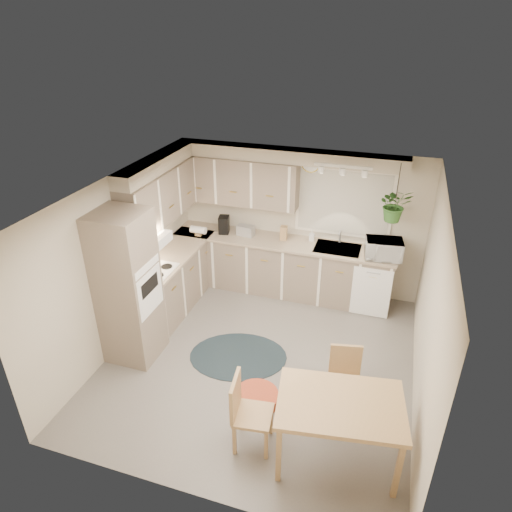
# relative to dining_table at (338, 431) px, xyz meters

# --- Properties ---
(floor) EXTENTS (4.20, 4.20, 0.00)m
(floor) POSITION_rel_dining_table_xyz_m (-1.22, 1.24, -0.39)
(floor) COLOR slate
(floor) RESTS_ON ground
(ceiling) EXTENTS (4.20, 4.20, 0.00)m
(ceiling) POSITION_rel_dining_table_xyz_m (-1.22, 1.24, 2.01)
(ceiling) COLOR white
(ceiling) RESTS_ON wall_back
(wall_back) EXTENTS (4.00, 0.04, 2.40)m
(wall_back) POSITION_rel_dining_table_xyz_m (-1.22, 3.34, 0.81)
(wall_back) COLOR beige
(wall_back) RESTS_ON floor
(wall_front) EXTENTS (4.00, 0.04, 2.40)m
(wall_front) POSITION_rel_dining_table_xyz_m (-1.22, -0.86, 0.81)
(wall_front) COLOR beige
(wall_front) RESTS_ON floor
(wall_left) EXTENTS (0.04, 4.20, 2.40)m
(wall_left) POSITION_rel_dining_table_xyz_m (-3.22, 1.24, 0.81)
(wall_left) COLOR beige
(wall_left) RESTS_ON floor
(wall_right) EXTENTS (0.04, 4.20, 2.40)m
(wall_right) POSITION_rel_dining_table_xyz_m (0.78, 1.24, 0.81)
(wall_right) COLOR beige
(wall_right) RESTS_ON floor
(base_cab_left) EXTENTS (0.60, 1.85, 0.90)m
(base_cab_left) POSITION_rel_dining_table_xyz_m (-2.92, 2.12, 0.06)
(base_cab_left) COLOR gray
(base_cab_left) RESTS_ON floor
(base_cab_back) EXTENTS (3.60, 0.60, 0.90)m
(base_cab_back) POSITION_rel_dining_table_xyz_m (-1.42, 3.04, 0.06)
(base_cab_back) COLOR gray
(base_cab_back) RESTS_ON floor
(counter_left) EXTENTS (0.64, 1.89, 0.04)m
(counter_left) POSITION_rel_dining_table_xyz_m (-2.91, 2.12, 0.53)
(counter_left) COLOR tan
(counter_left) RESTS_ON base_cab_left
(counter_back) EXTENTS (3.64, 0.64, 0.04)m
(counter_back) POSITION_rel_dining_table_xyz_m (-1.42, 3.03, 0.53)
(counter_back) COLOR tan
(counter_back) RESTS_ON base_cab_back
(oven_stack) EXTENTS (0.65, 0.65, 2.10)m
(oven_stack) POSITION_rel_dining_table_xyz_m (-2.90, 0.87, 0.66)
(oven_stack) COLOR gray
(oven_stack) RESTS_ON floor
(wall_oven_face) EXTENTS (0.02, 0.56, 0.58)m
(wall_oven_face) POSITION_rel_dining_table_xyz_m (-2.58, 0.87, 0.66)
(wall_oven_face) COLOR white
(wall_oven_face) RESTS_ON oven_stack
(upper_cab_left) EXTENTS (0.35, 2.00, 0.75)m
(upper_cab_left) POSITION_rel_dining_table_xyz_m (-3.05, 2.24, 1.43)
(upper_cab_left) COLOR gray
(upper_cab_left) RESTS_ON wall_left
(upper_cab_back) EXTENTS (2.00, 0.35, 0.75)m
(upper_cab_back) POSITION_rel_dining_table_xyz_m (-2.22, 3.17, 1.43)
(upper_cab_back) COLOR gray
(upper_cab_back) RESTS_ON wall_back
(soffit_left) EXTENTS (0.30, 2.00, 0.20)m
(soffit_left) POSITION_rel_dining_table_xyz_m (-3.07, 2.24, 1.91)
(soffit_left) COLOR beige
(soffit_left) RESTS_ON wall_left
(soffit_back) EXTENTS (3.60, 0.30, 0.20)m
(soffit_back) POSITION_rel_dining_table_xyz_m (-1.42, 3.19, 1.91)
(soffit_back) COLOR beige
(soffit_back) RESTS_ON wall_back
(cooktop) EXTENTS (0.52, 0.58, 0.02)m
(cooktop) POSITION_rel_dining_table_xyz_m (-2.90, 1.54, 0.55)
(cooktop) COLOR white
(cooktop) RESTS_ON counter_left
(range_hood) EXTENTS (0.40, 0.60, 0.14)m
(range_hood) POSITION_rel_dining_table_xyz_m (-2.92, 1.54, 1.01)
(range_hood) COLOR white
(range_hood) RESTS_ON upper_cab_left
(window_blinds) EXTENTS (1.40, 0.02, 1.00)m
(window_blinds) POSITION_rel_dining_table_xyz_m (-0.52, 3.31, 1.21)
(window_blinds) COLOR white
(window_blinds) RESTS_ON wall_back
(window_frame) EXTENTS (1.50, 0.02, 1.10)m
(window_frame) POSITION_rel_dining_table_xyz_m (-0.52, 3.32, 1.21)
(window_frame) COLOR white
(window_frame) RESTS_ON wall_back
(sink) EXTENTS (0.70, 0.48, 0.10)m
(sink) POSITION_rel_dining_table_xyz_m (-0.52, 3.04, 0.51)
(sink) COLOR #ADB0B5
(sink) RESTS_ON counter_back
(dishwasher_front) EXTENTS (0.58, 0.02, 0.83)m
(dishwasher_front) POSITION_rel_dining_table_xyz_m (0.08, 2.73, 0.03)
(dishwasher_front) COLOR white
(dishwasher_front) RESTS_ON base_cab_back
(track_light_bar) EXTENTS (0.80, 0.04, 0.04)m
(track_light_bar) POSITION_rel_dining_table_xyz_m (-0.52, 2.79, 1.94)
(track_light_bar) COLOR white
(track_light_bar) RESTS_ON ceiling
(wall_clock) EXTENTS (0.30, 0.03, 0.30)m
(wall_clock) POSITION_rel_dining_table_xyz_m (-1.07, 3.31, 1.79)
(wall_clock) COLOR #E1C44F
(wall_clock) RESTS_ON wall_back
(dining_table) EXTENTS (1.37, 1.01, 0.79)m
(dining_table) POSITION_rel_dining_table_xyz_m (0.00, 0.00, 0.00)
(dining_table) COLOR tan
(dining_table) RESTS_ON floor
(chair_left) EXTENTS (0.46, 0.46, 0.89)m
(chair_left) POSITION_rel_dining_table_xyz_m (-0.88, -0.09, 0.05)
(chair_left) COLOR tan
(chair_left) RESTS_ON floor
(chair_back) EXTENTS (0.46, 0.46, 0.83)m
(chair_back) POSITION_rel_dining_table_xyz_m (-0.03, 0.68, 0.02)
(chair_back) COLOR tan
(chair_back) RESTS_ON floor
(braided_rug) EXTENTS (1.55, 1.30, 0.01)m
(braided_rug) POSITION_rel_dining_table_xyz_m (-1.53, 1.21, -0.39)
(braided_rug) COLOR black
(braided_rug) RESTS_ON floor
(pet_bed) EXTENTS (0.60, 0.60, 0.13)m
(pet_bed) POSITION_rel_dining_table_xyz_m (-1.03, 0.49, -0.33)
(pet_bed) COLOR #C04926
(pet_bed) RESTS_ON floor
(microwave) EXTENTS (0.57, 0.37, 0.36)m
(microwave) POSITION_rel_dining_table_xyz_m (0.17, 2.94, 0.73)
(microwave) COLOR white
(microwave) RESTS_ON counter_back
(soap_bottle) EXTENTS (0.09, 0.18, 0.08)m
(soap_bottle) POSITION_rel_dining_table_xyz_m (-0.96, 3.19, 0.59)
(soap_bottle) COLOR white
(soap_bottle) RESTS_ON counter_back
(hanging_plant) EXTENTS (0.57, 0.60, 0.39)m
(hanging_plant) POSITION_rel_dining_table_xyz_m (0.23, 2.94, 1.35)
(hanging_plant) COLOR #326428
(hanging_plant) RESTS_ON ceiling
(coffee_maker) EXTENTS (0.20, 0.23, 0.29)m
(coffee_maker) POSITION_rel_dining_table_xyz_m (-2.42, 3.04, 0.69)
(coffee_maker) COLOR black
(coffee_maker) RESTS_ON counter_back
(toaster) EXTENTS (0.30, 0.19, 0.17)m
(toaster) POSITION_rel_dining_table_xyz_m (-2.04, 3.06, 0.63)
(toaster) COLOR #ADB0B5
(toaster) RESTS_ON counter_back
(knife_block) EXTENTS (0.11, 0.11, 0.23)m
(knife_block) POSITION_rel_dining_table_xyz_m (-1.41, 3.09, 0.66)
(knife_block) COLOR tan
(knife_block) RESTS_ON counter_back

